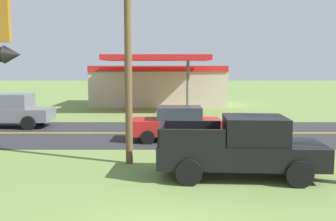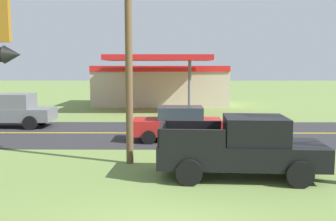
{
  "view_description": "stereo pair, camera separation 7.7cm",
  "coord_description": "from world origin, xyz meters",
  "px_view_note": "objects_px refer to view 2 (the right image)",
  "views": [
    {
      "loc": [
        0.03,
        -6.94,
        3.52
      ],
      "look_at": [
        0.0,
        8.0,
        1.8
      ],
      "focal_mm": 40.71,
      "sensor_mm": 36.0,
      "label": 1
    },
    {
      "loc": [
        0.11,
        -6.94,
        3.52
      ],
      "look_at": [
        0.0,
        8.0,
        1.8
      ],
      "focal_mm": 40.71,
      "sensor_mm": 36.0,
      "label": 2
    }
  ],
  "objects_px": {
    "pickup_black_parked_on_lawn": "(242,147)",
    "car_red_far_lane": "(178,123)",
    "pickup_grey_on_road": "(9,111)",
    "utility_pole": "(129,43)",
    "gas_station": "(161,84)"
  },
  "relations": [
    {
      "from": "pickup_grey_on_road",
      "to": "utility_pole",
      "type": "bearing_deg",
      "value": -46.33
    },
    {
      "from": "utility_pole",
      "to": "car_red_far_lane",
      "type": "relative_size",
      "value": 1.92
    },
    {
      "from": "gas_station",
      "to": "pickup_grey_on_road",
      "type": "bearing_deg",
      "value": -122.55
    },
    {
      "from": "utility_pole",
      "to": "pickup_grey_on_road",
      "type": "distance_m",
      "value": 11.94
    },
    {
      "from": "gas_station",
      "to": "car_red_far_lane",
      "type": "height_order",
      "value": "gas_station"
    },
    {
      "from": "utility_pole",
      "to": "gas_station",
      "type": "xyz_separation_m",
      "value": [
        0.56,
        21.56,
        -2.4
      ]
    },
    {
      "from": "utility_pole",
      "to": "car_red_far_lane",
      "type": "height_order",
      "value": "utility_pole"
    },
    {
      "from": "pickup_black_parked_on_lawn",
      "to": "car_red_far_lane",
      "type": "bearing_deg",
      "value": 107.84
    },
    {
      "from": "utility_pole",
      "to": "pickup_grey_on_road",
      "type": "xyz_separation_m",
      "value": [
        -7.91,
        8.29,
        -3.38
      ]
    },
    {
      "from": "car_red_far_lane",
      "to": "pickup_black_parked_on_lawn",
      "type": "bearing_deg",
      "value": -72.16
    },
    {
      "from": "gas_station",
      "to": "car_red_far_lane",
      "type": "bearing_deg",
      "value": -85.77
    },
    {
      "from": "pickup_black_parked_on_lawn",
      "to": "car_red_far_lane",
      "type": "height_order",
      "value": "pickup_black_parked_on_lawn"
    },
    {
      "from": "utility_pole",
      "to": "pickup_black_parked_on_lawn",
      "type": "xyz_separation_m",
      "value": [
        3.78,
        -1.74,
        -3.38
      ]
    },
    {
      "from": "pickup_grey_on_road",
      "to": "gas_station",
      "type": "bearing_deg",
      "value": 57.45
    },
    {
      "from": "utility_pole",
      "to": "pickup_grey_on_road",
      "type": "relative_size",
      "value": 1.55
    }
  ]
}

